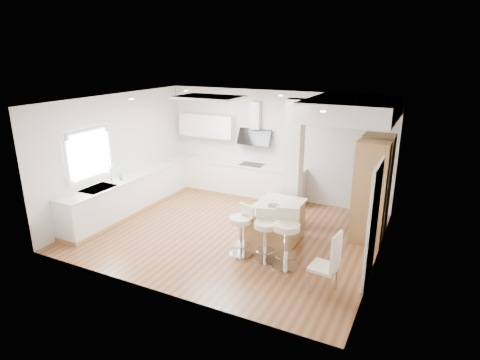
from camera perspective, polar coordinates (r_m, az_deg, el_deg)
The scene contains 18 objects.
ground at distance 8.73m, azimuth -1.42°, elevation -7.41°, with size 6.00×6.00×0.00m, color brown.
ceiling at distance 8.73m, azimuth -1.42°, elevation -7.41°, with size 6.00×5.00×0.02m, color white.
wall_back at distance 10.43m, azimuth 4.95°, elevation 4.92°, with size 6.00×0.04×2.80m, color silver.
wall_left at distance 9.94m, azimuth -17.00°, elevation 3.55°, with size 0.04×5.00×2.80m, color silver.
wall_right at distance 7.38m, azimuth 19.58°, elevation -1.57°, with size 0.04×5.00×2.80m, color silver.
skylight at distance 8.85m, azimuth -4.34°, elevation 11.63°, with size 4.10×2.10×0.06m.
window_left at distance 9.23m, azimuth -20.74°, elevation 3.99°, with size 0.06×1.28×1.07m.
doorway_right at distance 6.97m, azimuth 18.36°, elevation -6.13°, with size 0.05×1.00×2.10m.
counter_left at distance 10.17m, azimuth -14.41°, elevation -1.45°, with size 0.63×4.50×1.35m.
counter_back at distance 10.72m, azimuth -0.24°, elevation 1.46°, with size 3.62×0.63×2.50m.
pillar at distance 8.67m, azimuth 7.61°, elevation 2.15°, with size 0.35×0.35×2.80m.
soffit at distance 8.60m, azimuth 15.67°, elevation 9.70°, with size 1.78×2.20×0.40m.
oven_column at distance 8.69m, azimuth 18.32°, elevation -1.01°, with size 0.63×1.21×2.10m.
peninsula at distance 8.12m, azimuth 5.11°, elevation -6.29°, with size 0.89×1.34×0.88m.
bar_stool_a at distance 7.60m, azimuth 0.20°, elevation -6.82°, with size 0.58×0.58×0.98m.
bar_stool_b at distance 7.41m, azimuth 3.64°, elevation -7.52°, with size 0.56×0.56×0.98m.
bar_stool_c at distance 7.19m, azimuth 6.62°, elevation -7.92°, with size 0.61×0.61×1.09m.
dining_chair at distance 6.59m, azimuth 12.64°, elevation -11.24°, with size 0.46×0.46×1.07m.
Camera 1 is at (3.70, -6.97, 3.72)m, focal length 30.00 mm.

